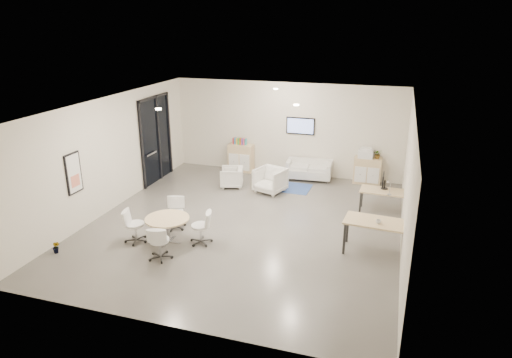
{
  "coord_description": "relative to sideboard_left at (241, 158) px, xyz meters",
  "views": [
    {
      "loc": [
        3.61,
        -10.54,
        5.19
      ],
      "look_at": [
        0.18,
        0.4,
        1.16
      ],
      "focal_mm": 32.0,
      "sensor_mm": 36.0,
      "label": 1
    }
  ],
  "objects": [
    {
      "name": "sideboard_left",
      "position": [
        0.0,
        0.0,
        0.0
      ],
      "size": [
        0.88,
        0.45,
        0.99
      ],
      "color": "#DAB883",
      "rests_on": "room_shell"
    },
    {
      "name": "printer",
      "position": [
        4.34,
        0.02,
        0.55
      ],
      "size": [
        0.49,
        0.41,
        0.33
      ],
      "rotation": [
        0.0,
        0.0,
        -0.03
      ],
      "color": "white",
      "rests_on": "sideboard_right"
    },
    {
      "name": "armchair_left",
      "position": [
        0.24,
        -1.64,
        -0.13
      ],
      "size": [
        0.82,
        0.85,
        0.72
      ],
      "primitive_type": "imported",
      "rotation": [
        0.0,
        0.0,
        -1.3
      ],
      "color": "silver",
      "rests_on": "room_shell"
    },
    {
      "name": "desk_rear",
      "position": [
        5.05,
        -2.37,
        0.11
      ],
      "size": [
        1.31,
        0.7,
        0.67
      ],
      "rotation": [
        0.0,
        0.0,
        -0.04
      ],
      "color": "#DAB883",
      "rests_on": "room_shell"
    },
    {
      "name": "plant_floor",
      "position": [
        -2.12,
        -7.1,
        -0.42
      ],
      "size": [
        0.21,
        0.33,
        0.14
      ],
      "primitive_type": "imported",
      "rotation": [
        0.0,
        0.0,
        0.16
      ],
      "color": "#3F7F3F",
      "rests_on": "room_shell"
    },
    {
      "name": "blue_rug",
      "position": [
        1.98,
        -1.17,
        -0.49
      ],
      "size": [
        1.58,
        1.08,
        0.01
      ],
      "primitive_type": "cube",
      "rotation": [
        0.0,
        0.0,
        -0.03
      ],
      "color": "navy",
      "rests_on": "room_shell"
    },
    {
      "name": "sideboard_right",
      "position": [
        4.43,
        0.01,
        -0.05
      ],
      "size": [
        0.88,
        0.43,
        0.88
      ],
      "color": "#DAB883",
      "rests_on": "room_shell"
    },
    {
      "name": "wall_tv",
      "position": [
        2.08,
        0.22,
        1.26
      ],
      "size": [
        0.98,
        0.06,
        0.58
      ],
      "color": "black",
      "rests_on": "room_shell"
    },
    {
      "name": "desk_front",
      "position": [
        5.0,
        -4.79,
        0.21
      ],
      "size": [
        1.56,
        0.87,
        0.78
      ],
      "rotation": [
        0.0,
        0.0,
        -0.08
      ],
      "color": "#DAB883",
      "rests_on": "room_shell"
    },
    {
      "name": "loveseat",
      "position": [
        2.5,
        -0.13,
        -0.18
      ],
      "size": [
        1.57,
        0.87,
        0.57
      ],
      "rotation": [
        0.0,
        0.0,
        0.07
      ],
      "color": "silver",
      "rests_on": "room_shell"
    },
    {
      "name": "artwork",
      "position": [
        -2.39,
        -5.85,
        1.05
      ],
      "size": [
        0.05,
        0.54,
        1.04
      ],
      "color": "black",
      "rests_on": "room_shell"
    },
    {
      "name": "round_table",
      "position": [
        0.13,
        -5.81,
        0.07
      ],
      "size": [
        1.07,
        1.07,
        0.65
      ],
      "color": "#DAB883",
      "rests_on": "room_shell"
    },
    {
      "name": "ceiling_spots",
      "position": [
        1.38,
        -3.41,
        2.69
      ],
      "size": [
        3.14,
        4.14,
        0.03
      ],
      "color": "#FFEAC6",
      "rests_on": "room_shell"
    },
    {
      "name": "cup",
      "position": [
        5.03,
        -4.91,
        0.35
      ],
      "size": [
        0.13,
        0.12,
        0.11
      ],
      "primitive_type": "imported",
      "rotation": [
        0.0,
        0.0,
        -0.31
      ],
      "color": "white",
      "rests_on": "desk_front"
    },
    {
      "name": "armchair_right",
      "position": [
        1.57,
        -1.74,
        -0.06
      ],
      "size": [
        1.05,
        1.01,
        0.87
      ],
      "primitive_type": "imported",
      "rotation": [
        0.0,
        0.0,
        -0.32
      ],
      "color": "silver",
      "rests_on": "room_shell"
    },
    {
      "name": "room_shell",
      "position": [
        1.58,
        -4.25,
        1.11
      ],
      "size": [
        9.6,
        10.6,
        4.8
      ],
      "color": "#56524E",
      "rests_on": "ground"
    },
    {
      "name": "meeting_chairs",
      "position": [
        0.13,
        -5.81,
        -0.08
      ],
      "size": [
        2.26,
        2.26,
        0.82
      ],
      "color": "white",
      "rests_on": "room_shell"
    },
    {
      "name": "plant_cabinet",
      "position": [
        4.72,
        0.02,
        0.51
      ],
      "size": [
        0.31,
        0.33,
        0.24
      ],
      "primitive_type": "imported",
      "rotation": [
        0.0,
        0.0,
        0.12
      ],
      "color": "#3F7F3F",
      "rests_on": "sideboard_right"
    },
    {
      "name": "glass_door",
      "position": [
        -2.37,
        -1.74,
        1.01
      ],
      "size": [
        0.09,
        1.9,
        2.85
      ],
      "color": "black",
      "rests_on": "room_shell"
    },
    {
      "name": "monitor",
      "position": [
        5.01,
        -2.22,
        0.42
      ],
      "size": [
        0.2,
        0.5,
        0.44
      ],
      "color": "black",
      "rests_on": "desk_rear"
    },
    {
      "name": "books",
      "position": [
        -0.04,
        0.0,
        0.6
      ],
      "size": [
        0.5,
        0.14,
        0.22
      ],
      "color": "red",
      "rests_on": "sideboard_left"
    }
  ]
}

